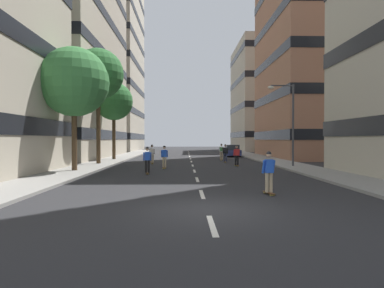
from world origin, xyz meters
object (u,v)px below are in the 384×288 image
street_tree_near (98,74)px  skater_3 (225,152)px  skater_1 (237,154)px  skater_4 (269,171)px  street_tree_far (114,102)px  streetlamp_right (289,116)px  skater_5 (221,151)px  skater_2 (164,156)px  skater_0 (152,153)px  street_tree_mid (74,82)px  parked_car_near (232,151)px  skater_6 (147,159)px

street_tree_near → skater_3: street_tree_near is taller
skater_1 → skater_4: (-0.95, -14.46, 0.00)m
street_tree_far → skater_4: street_tree_far is taller
streetlamp_right → skater_5: size_ratio=3.65×
skater_2 → skater_5: 11.47m
skater_4 → skater_0: bearing=110.5°
street_tree_mid → skater_5: bearing=48.0°
skater_5 → parked_car_near: bearing=73.7°
parked_car_near → streetlamp_right: (2.05, -17.17, 3.44)m
skater_0 → street_tree_near: bearing=-165.3°
street_tree_mid → skater_1: size_ratio=4.73×
parked_car_near → street_tree_far: size_ratio=0.54×
street_tree_far → streetlamp_right: 18.67m
skater_0 → skater_6: same height
skater_1 → streetlamp_right: bearing=-21.6°
skater_6 → streetlamp_right: bearing=23.5°
skater_0 → streetlamp_right: bearing=-20.9°
skater_3 → skater_5: 3.41m
street_tree_near → skater_0: bearing=14.7°
street_tree_mid → street_tree_far: (0.00, 12.98, 0.12)m
street_tree_far → skater_3: 13.19m
streetlamp_right → skater_5: bearing=114.6°
skater_3 → skater_4: (-0.54, -18.94, -0.03)m
street_tree_far → skater_2: size_ratio=4.62×
parked_car_near → skater_4: 30.21m
street_tree_mid → parked_car_near: bearing=56.1°
parked_car_near → skater_6: size_ratio=2.47×
streetlamp_right → skater_3: 8.04m
street_tree_near → skater_2: 9.91m
skater_0 → skater_6: bearing=-86.5°
street_tree_mid → streetlamp_right: 16.34m
skater_3 → skater_5: bearing=90.1°
skater_0 → skater_2: size_ratio=1.00×
street_tree_near → skater_3: (11.55, 2.93, -6.94)m
street_tree_near → street_tree_mid: 6.72m
parked_car_near → skater_6: 23.49m
parked_car_near → skater_1: (-1.85, -15.62, 0.29)m
skater_0 → skater_5: (6.96, 5.14, 0.00)m
skater_3 → skater_6: (-6.42, -10.68, -0.03)m
skater_3 → skater_4: 18.95m
street_tree_far → streetlamp_right: (15.86, -9.60, -2.15)m
skater_1 → skater_3: bearing=95.2°
streetlamp_right → parked_car_near: bearing=96.8°
street_tree_near → streetlamp_right: street_tree_near is taller
street_tree_far → skater_4: 25.62m
skater_6 → skater_0: bearing=93.5°
skater_5 → skater_6: 15.48m
skater_5 → street_tree_far: bearing=179.2°
skater_4 → street_tree_far: bearing=116.1°
parked_car_near → skater_4: bearing=-95.3°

